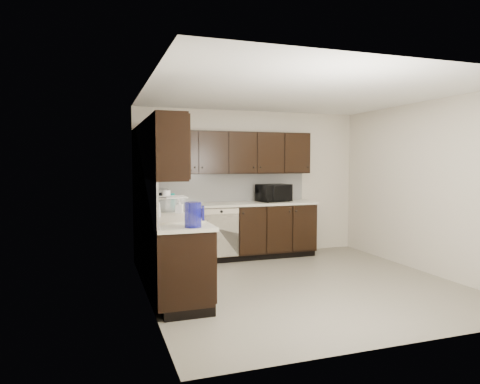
{
  "coord_description": "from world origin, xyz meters",
  "views": [
    {
      "loc": [
        -2.56,
        -5.02,
        1.61
      ],
      "look_at": [
        -0.66,
        0.6,
        1.2
      ],
      "focal_mm": 32.0,
      "sensor_mm": 36.0,
      "label": 1
    }
  ],
  "objects_px": {
    "storage_bin": "(168,204)",
    "blue_pitcher": "(193,215)",
    "microwave": "(274,193)",
    "sink": "(175,224)",
    "toaster_oven": "(156,197)"
  },
  "relations": [
    {
      "from": "storage_bin",
      "to": "blue_pitcher",
      "type": "bearing_deg",
      "value": -89.63
    },
    {
      "from": "microwave",
      "to": "blue_pitcher",
      "type": "xyz_separation_m",
      "value": [
        -1.94,
        -2.41,
        -0.02
      ]
    },
    {
      "from": "sink",
      "to": "toaster_oven",
      "type": "bearing_deg",
      "value": 89.35
    },
    {
      "from": "storage_bin",
      "to": "blue_pitcher",
      "type": "relative_size",
      "value": 1.87
    },
    {
      "from": "toaster_oven",
      "to": "sink",
      "type": "bearing_deg",
      "value": -83.49
    },
    {
      "from": "sink",
      "to": "toaster_oven",
      "type": "relative_size",
      "value": 2.07
    },
    {
      "from": "blue_pitcher",
      "to": "toaster_oven",
      "type": "bearing_deg",
      "value": 73.53
    },
    {
      "from": "sink",
      "to": "microwave",
      "type": "distance_m",
      "value": 2.66
    },
    {
      "from": "toaster_oven",
      "to": "blue_pitcher",
      "type": "relative_size",
      "value": 1.52
    },
    {
      "from": "microwave",
      "to": "storage_bin",
      "type": "height_order",
      "value": "microwave"
    },
    {
      "from": "sink",
      "to": "storage_bin",
      "type": "height_order",
      "value": "sink"
    },
    {
      "from": "microwave",
      "to": "toaster_oven",
      "type": "height_order",
      "value": "microwave"
    },
    {
      "from": "toaster_oven",
      "to": "microwave",
      "type": "bearing_deg",
      "value": 5.36
    },
    {
      "from": "storage_bin",
      "to": "blue_pitcher",
      "type": "distance_m",
      "value": 1.58
    },
    {
      "from": "sink",
      "to": "storage_bin",
      "type": "relative_size",
      "value": 1.67
    }
  ]
}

